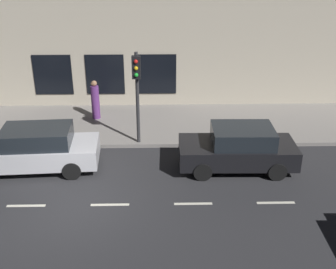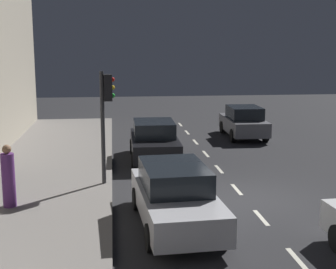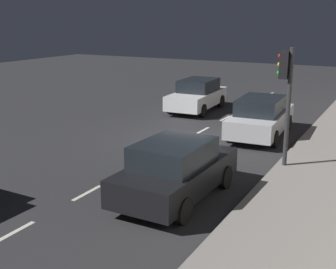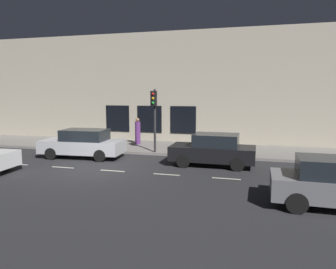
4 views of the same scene
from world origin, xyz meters
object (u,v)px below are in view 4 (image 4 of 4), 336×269
at_px(parked_car_1, 83,144).
at_px(parked_car_3, 335,184).
at_px(parked_car_0, 213,150).
at_px(pedestrian_0, 138,132).
at_px(traffic_light, 154,109).

distance_m(parked_car_1, parked_car_3, 12.63).
bearing_deg(parked_car_1, parked_car_3, -116.76).
bearing_deg(parked_car_0, pedestrian_0, 52.24).
height_order(parked_car_0, parked_car_3, same).
xyz_separation_m(traffic_light, parked_car_3, (-6.75, -8.00, -1.90)).
xyz_separation_m(parked_car_3, pedestrian_0, (9.46, 10.03, 0.18)).
relative_size(parked_car_0, parked_car_1, 0.89).
xyz_separation_m(parked_car_0, parked_car_1, (0.09, 7.23, 0.00)).
xyz_separation_m(parked_car_0, parked_car_3, (-4.91, -4.37, -0.00)).
bearing_deg(pedestrian_0, parked_car_1, 121.16).
bearing_deg(parked_car_3, parked_car_0, -137.20).
xyz_separation_m(parked_car_0, pedestrian_0, (4.55, 5.66, 0.18)).
xyz_separation_m(parked_car_1, pedestrian_0, (4.45, -1.57, 0.18)).
height_order(parked_car_0, pedestrian_0, pedestrian_0).
bearing_deg(traffic_light, pedestrian_0, 36.92).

